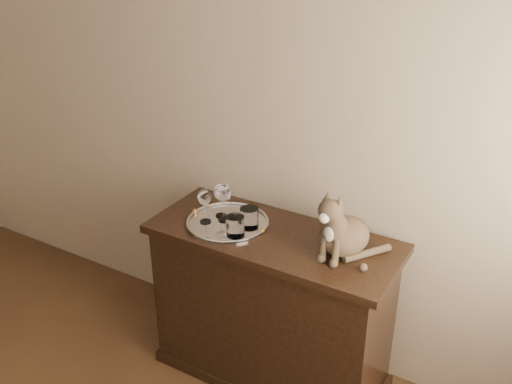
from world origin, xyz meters
TOP-DOWN VIEW (x-y plane):
  - wall_back at (0.00, 2.25)m, footprint 4.00×0.10m
  - sideboard at (0.60, 1.94)m, footprint 1.20×0.50m
  - tray at (0.36, 1.92)m, footprint 0.40×0.40m
  - wine_glass_a at (0.29, 1.96)m, footprint 0.07×0.07m
  - wine_glass_c at (0.26, 1.87)m, footprint 0.07×0.07m
  - wine_glass_d at (0.33, 1.93)m, footprint 0.07×0.07m
  - tumbler_a at (0.46, 1.83)m, footprint 0.09×0.09m
  - tumbler_c at (0.47, 1.93)m, footprint 0.09×0.09m
  - cat at (0.94, 1.97)m, footprint 0.37×0.35m

SIDE VIEW (x-z plane):
  - sideboard at x=0.60m, z-range 0.00..0.85m
  - tray at x=0.36m, z-range 0.85..0.86m
  - tumbler_a at x=0.46m, z-range 0.86..0.96m
  - tumbler_c at x=0.47m, z-range 0.86..0.96m
  - wine_glass_a at x=0.29m, z-range 0.86..1.03m
  - wine_glass_c at x=0.26m, z-range 0.86..1.03m
  - wine_glass_d at x=0.33m, z-range 0.86..1.05m
  - cat at x=0.94m, z-range 0.85..1.18m
  - wall_back at x=0.00m, z-range 0.00..2.70m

